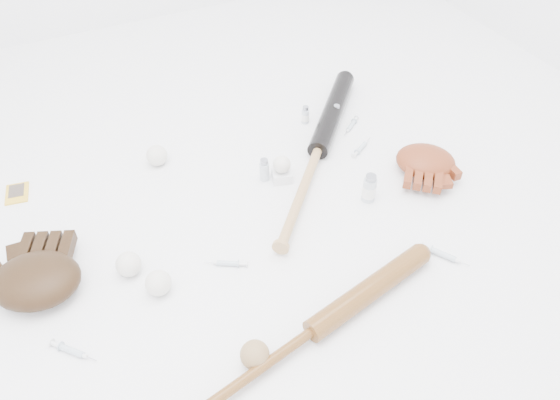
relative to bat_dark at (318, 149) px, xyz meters
name	(u,v)px	position (x,y,z in m)	size (l,w,h in m)	color
bat_dark	(318,149)	(0.00, 0.00, 0.00)	(1.00, 0.07, 0.07)	black
bat_wood	(313,330)	(-0.36, -0.63, -0.01)	(0.86, 0.06, 0.06)	brown
glove_dark	(36,280)	(-0.97, -0.17, 0.01)	(0.28, 0.28, 0.10)	black
glove_tan	(426,161)	(0.29, -0.22, 0.01)	(0.24, 0.24, 0.09)	maroon
trading_card	(17,193)	(-0.98, 0.27, -0.03)	(0.07, 0.10, 0.01)	gold
pedestal	(282,175)	(-0.16, -0.05, -0.02)	(0.06, 0.06, 0.04)	white
baseball_on_pedestal	(282,164)	(-0.16, -0.05, 0.03)	(0.06, 0.06, 0.06)	silver
baseball_left	(158,283)	(-0.67, -0.32, 0.00)	(0.07, 0.07, 0.07)	silver
baseball_upper	(157,155)	(-0.52, 0.22, 0.00)	(0.07, 0.07, 0.07)	silver
baseball_mid	(128,264)	(-0.73, -0.22, 0.00)	(0.07, 0.07, 0.07)	silver
baseball_aged	(255,355)	(-0.52, -0.63, 0.00)	(0.07, 0.07, 0.07)	olive
syringe_0	(72,351)	(-0.93, -0.40, -0.03)	(0.15, 0.03, 0.02)	#ADBCC6
syringe_1	(228,263)	(-0.47, -0.31, -0.03)	(0.14, 0.02, 0.02)	#ADBCC6
syringe_2	(361,148)	(0.16, -0.03, -0.03)	(0.14, 0.02, 0.02)	#ADBCC6
syringe_3	(443,255)	(0.11, -0.56, -0.03)	(0.16, 0.03, 0.02)	#ADBCC6
syringe_4	(351,126)	(0.20, 0.10, -0.03)	(0.14, 0.02, 0.02)	#ADBCC6
vial_0	(305,115)	(0.06, 0.21, 0.00)	(0.03, 0.03, 0.07)	silver
vial_1	(336,114)	(0.17, 0.16, 0.00)	(0.03, 0.03, 0.07)	silver
vial_2	(264,169)	(-0.22, -0.02, 0.01)	(0.03, 0.03, 0.08)	silver
vial_3	(369,188)	(0.04, -0.26, 0.01)	(0.04, 0.04, 0.10)	silver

